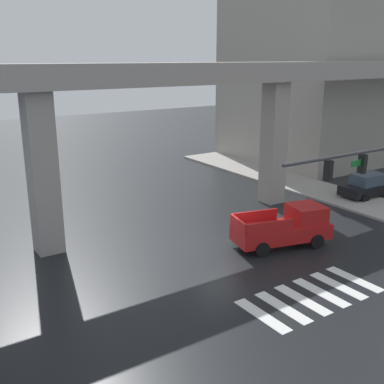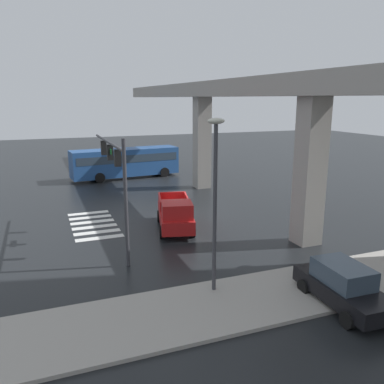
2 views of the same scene
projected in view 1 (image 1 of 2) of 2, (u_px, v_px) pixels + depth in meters
name	position (u px, v px, depth m)	size (l,w,h in m)	color
ground_plane	(221.00, 247.00, 24.34)	(120.00, 120.00, 0.00)	black
crosswalk_stripes	(312.00, 296.00, 19.31)	(6.05, 2.80, 0.01)	silver
elevated_overpass	(175.00, 87.00, 25.68)	(58.97, 2.24, 9.28)	#9E9991
sidewalk_east	(345.00, 198.00, 32.51)	(4.00, 36.00, 0.15)	#9E9991
pickup_truck	(287.00, 227.00, 24.30)	(5.41, 3.07, 2.08)	red
sedan_black	(368.00, 186.00, 32.70)	(4.37, 2.09, 1.72)	black
traffic_signal_mast	(377.00, 172.00, 21.04)	(8.69, 0.32, 6.20)	#38383D
street_lamp_mid_block	(285.00, 127.00, 34.68)	(0.44, 0.70, 7.24)	#38383D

